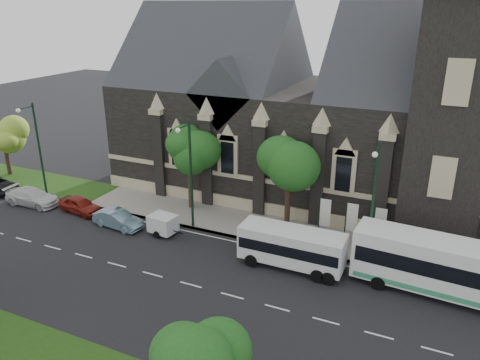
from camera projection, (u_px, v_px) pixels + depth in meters
The scene contains 19 objects.
ground at pixel (191, 285), 30.29m from camera, with size 160.00×160.00×0.00m, color black.
sidewalk at pixel (248, 225), 38.35m from camera, with size 80.00×5.00×0.15m, color gray.
museum at pixel (342, 112), 41.38m from camera, with size 40.00×17.70×29.90m.
tree_park_east at pixel (204, 344), 18.33m from camera, with size 3.40×3.40×6.28m.
tree_walk_right at pixel (293, 160), 36.09m from camera, with size 4.08×4.08×7.80m.
tree_walk_left at pixel (192, 147), 39.58m from camera, with size 3.91×3.91×7.64m.
tree_walk_far at pixel (5, 133), 48.00m from camera, with size 3.40×3.40×6.28m.
street_lamp_near at pixel (373, 199), 30.65m from camera, with size 0.36×1.88×9.00m.
street_lamp_mid at pixel (189, 170), 36.04m from camera, with size 0.36×1.88×9.00m.
street_lamp_far at pixel (37, 145), 42.19m from camera, with size 0.36×1.88×9.00m.
banner_flag_left at pixel (323, 215), 34.68m from camera, with size 0.90×0.10×4.00m.
banner_flag_center at pixel (350, 220), 33.91m from camera, with size 0.90×0.10×4.00m.
banner_flag_right at pixel (378, 225), 33.14m from camera, with size 0.90×0.10×4.00m.
tour_coach at pixel (459, 270), 28.22m from camera, with size 12.80×3.61×3.69m.
shuttle_bus at pixel (292, 246), 31.81m from camera, with size 7.28×2.57×2.81m.
box_trailer at pixel (163, 224), 36.62m from camera, with size 3.09×1.83×1.61m.
sedan at pixel (118, 219), 37.83m from camera, with size 1.53×4.37×1.44m, color #708FA1.
car_far_red at pixel (80, 205), 40.48m from camera, with size 1.71×4.25×1.45m, color maroon.
car_far_white at pixel (32, 197), 42.11m from camera, with size 2.11×5.19×1.51m, color silver.
Camera 1 is at (13.57, -22.21, 17.24)m, focal length 34.66 mm.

